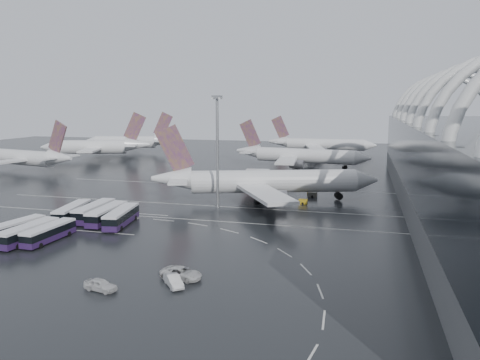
% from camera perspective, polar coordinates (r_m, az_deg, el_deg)
% --- Properties ---
extents(ground, '(420.00, 420.00, 0.00)m').
position_cam_1_polar(ground, '(102.43, -3.63, -4.69)').
color(ground, black).
rests_on(ground, ground).
extents(lane_marking_near, '(120.00, 0.25, 0.01)m').
position_cam_1_polar(lane_marking_near, '(100.59, -3.99, -4.95)').
color(lane_marking_near, silver).
rests_on(lane_marking_near, ground).
extents(lane_marking_mid, '(120.00, 0.25, 0.01)m').
position_cam_1_polar(lane_marking_mid, '(113.57, -1.72, -3.27)').
color(lane_marking_mid, silver).
rests_on(lane_marking_mid, ground).
extents(lane_marking_far, '(120.00, 0.25, 0.01)m').
position_cam_1_polar(lane_marking_far, '(140.11, 1.53, -0.85)').
color(lane_marking_far, silver).
rests_on(lane_marking_far, ground).
extents(bus_bay_line_south, '(28.00, 0.25, 0.01)m').
position_cam_1_polar(bus_bay_line_south, '(99.11, -20.01, -5.73)').
color(bus_bay_line_south, silver).
rests_on(bus_bay_line_south, ground).
extents(bus_bay_line_north, '(28.00, 0.25, 0.01)m').
position_cam_1_polar(bus_bay_line_north, '(112.17, -15.37, -3.77)').
color(bus_bay_line_north, silver).
rests_on(bus_bay_line_north, ground).
extents(airliner_main, '(56.76, 49.20, 19.70)m').
position_cam_1_polar(airliner_main, '(119.32, 2.75, -0.25)').
color(airliner_main, silver).
rests_on(airliner_main, ground).
extents(airliner_gate_b, '(53.42, 47.64, 18.55)m').
position_cam_1_polar(airliner_gate_b, '(182.69, 7.11, 2.94)').
color(airliner_gate_b, silver).
rests_on(airliner_gate_b, ground).
extents(airliner_gate_c, '(52.38, 48.59, 18.75)m').
position_cam_1_polar(airliner_gate_c, '(233.79, 9.64, 4.28)').
color(airliner_gate_c, silver).
rests_on(airliner_gate_c, ground).
extents(jet_remote_west, '(43.76, 35.44, 19.10)m').
position_cam_1_polar(jet_remote_west, '(187.73, -24.29, 2.44)').
color(jet_remote_west, silver).
rests_on(jet_remote_west, ground).
extents(jet_remote_mid, '(47.51, 38.62, 21.04)m').
position_cam_1_polar(jet_remote_mid, '(218.92, -16.94, 3.86)').
color(jet_remote_mid, silver).
rests_on(jet_remote_mid, ground).
extents(jet_remote_far, '(47.01, 38.12, 20.59)m').
position_cam_1_polar(jet_remote_far, '(244.57, -13.09, 4.53)').
color(jet_remote_far, silver).
rests_on(jet_remote_far, ground).
extents(bus_row_near_a, '(5.13, 13.50, 3.25)m').
position_cam_1_polar(bus_row_near_a, '(106.61, -19.78, -3.69)').
color(bus_row_near_a, '#2B133C').
rests_on(bus_row_near_a, ground).
extents(bus_row_near_b, '(3.78, 13.84, 3.37)m').
position_cam_1_polar(bus_row_near_b, '(105.56, -17.36, -3.65)').
color(bus_row_near_b, '#2B133C').
rests_on(bus_row_near_b, ground).
extents(bus_row_near_c, '(3.72, 13.60, 3.32)m').
position_cam_1_polar(bus_row_near_c, '(102.25, -15.90, -4.01)').
color(bus_row_near_c, '#2B133C').
rests_on(bus_row_near_c, ground).
extents(bus_row_near_d, '(5.09, 13.91, 3.35)m').
position_cam_1_polar(bus_row_near_d, '(99.19, -14.25, -4.34)').
color(bus_row_near_d, '#2B133C').
rests_on(bus_row_near_d, ground).
extents(bus_row_far_a, '(4.65, 12.62, 3.04)m').
position_cam_1_polar(bus_row_far_a, '(97.39, -25.74, -5.35)').
color(bus_row_far_a, '#2B133C').
rests_on(bus_row_far_a, ground).
extents(bus_row_far_b, '(3.70, 13.17, 3.20)m').
position_cam_1_polar(bus_row_far_b, '(92.88, -24.38, -5.88)').
color(bus_row_far_b, '#2B133C').
rests_on(bus_row_far_b, ground).
extents(bus_row_far_c, '(3.20, 12.25, 3.00)m').
position_cam_1_polar(bus_row_far_c, '(91.96, -22.27, -5.96)').
color(bus_row_far_c, '#2B133C').
rests_on(bus_row_far_c, ground).
extents(van_curve_a, '(6.54, 3.90, 1.70)m').
position_cam_1_polar(van_curve_a, '(68.50, -7.17, -11.20)').
color(van_curve_a, silver).
rests_on(van_curve_a, ground).
extents(van_curve_b, '(5.02, 2.75, 1.62)m').
position_cam_1_polar(van_curve_b, '(66.70, -16.64, -12.15)').
color(van_curve_b, silver).
rests_on(van_curve_b, ground).
extents(van_curve_c, '(4.33, 4.73, 1.57)m').
position_cam_1_polar(van_curve_c, '(66.12, -8.11, -12.05)').
color(van_curve_c, silver).
rests_on(van_curve_c, ground).
extents(floodlight_mast, '(2.04, 2.04, 26.59)m').
position_cam_1_polar(floodlight_mast, '(110.32, -2.78, 5.13)').
color(floodlight_mast, gray).
rests_on(floodlight_mast, ground).
extents(gse_cart_belly_a, '(2.13, 1.26, 1.16)m').
position_cam_1_polar(gse_cart_belly_a, '(117.61, 7.69, -2.63)').
color(gse_cart_belly_a, '#B28D17').
rests_on(gse_cart_belly_a, ground).
extents(gse_cart_belly_b, '(2.46, 1.45, 1.34)m').
position_cam_1_polar(gse_cart_belly_b, '(126.50, 8.83, -1.77)').
color(gse_cart_belly_b, slate).
rests_on(gse_cart_belly_b, ground).
extents(gse_cart_belly_e, '(2.22, 1.31, 1.21)m').
position_cam_1_polar(gse_cart_belly_e, '(131.52, 8.69, -1.37)').
color(gse_cart_belly_e, '#B28D17').
rests_on(gse_cart_belly_e, ground).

